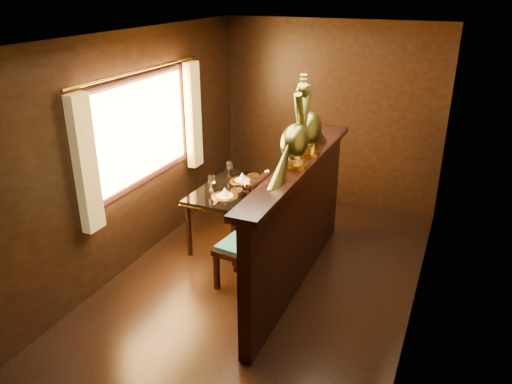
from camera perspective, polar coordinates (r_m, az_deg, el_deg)
ground at (r=5.22m, az=0.06°, el=-11.25°), size 5.00×5.00×0.00m
room_shell at (r=4.57m, az=-0.83°, el=5.74°), size 3.04×5.04×2.52m
partition at (r=5.00m, az=4.82°, el=-3.49°), size 0.26×2.70×1.36m
dining_table at (r=5.90m, az=-2.91°, el=-0.12°), size 0.72×1.17×0.89m
chair_left at (r=4.93m, az=-0.55°, el=-4.54°), size 0.51×0.53×1.26m
chair_right at (r=5.78m, az=3.27°, el=-0.54°), size 0.48×0.50×1.21m
peacock_left at (r=4.45m, az=4.49°, el=7.52°), size 0.25×0.66×0.79m
peacock_right at (r=4.81m, az=6.05°, el=8.85°), size 0.26×0.69×0.82m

